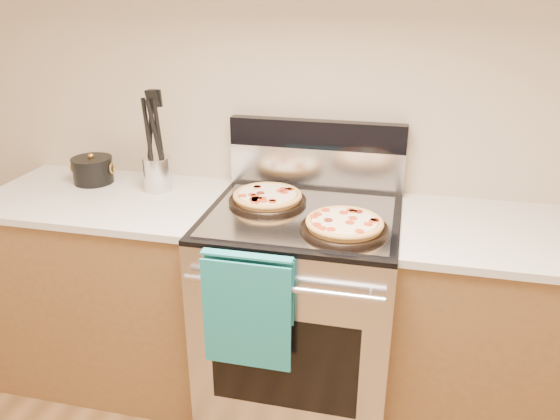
% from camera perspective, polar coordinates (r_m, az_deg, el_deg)
% --- Properties ---
extents(wall_back, '(4.00, 0.00, 4.00)m').
position_cam_1_polar(wall_back, '(2.36, 4.17, 12.61)').
color(wall_back, '#C2AD8C').
rests_on(wall_back, ground).
extents(range_body, '(0.76, 0.68, 0.90)m').
position_cam_1_polar(range_body, '(2.37, 2.17, -10.87)').
color(range_body, '#B7B7BC').
rests_on(range_body, ground).
extents(oven_window, '(0.56, 0.01, 0.40)m').
position_cam_1_polar(oven_window, '(2.11, 0.36, -15.80)').
color(oven_window, black).
rests_on(oven_window, range_body).
extents(cooktop, '(0.76, 0.68, 0.02)m').
position_cam_1_polar(cooktop, '(2.15, 2.35, -0.62)').
color(cooktop, black).
rests_on(cooktop, range_body).
extents(backsplash_lower, '(0.76, 0.06, 0.18)m').
position_cam_1_polar(backsplash_lower, '(2.40, 3.79, 4.44)').
color(backsplash_lower, silver).
rests_on(backsplash_lower, cooktop).
extents(backsplash_upper, '(0.76, 0.06, 0.12)m').
position_cam_1_polar(backsplash_upper, '(2.36, 3.88, 7.90)').
color(backsplash_upper, black).
rests_on(backsplash_upper, backsplash_lower).
extents(oven_handle, '(0.70, 0.03, 0.03)m').
position_cam_1_polar(oven_handle, '(1.87, 0.12, -8.17)').
color(oven_handle, silver).
rests_on(oven_handle, range_body).
extents(dish_towel, '(0.32, 0.05, 0.42)m').
position_cam_1_polar(dish_towel, '(1.95, -3.37, -10.26)').
color(dish_towel, teal).
rests_on(dish_towel, oven_handle).
extents(foil_sheet, '(0.70, 0.55, 0.01)m').
position_cam_1_polar(foil_sheet, '(2.12, 2.21, -0.61)').
color(foil_sheet, gray).
rests_on(foil_sheet, cooktop).
extents(cabinet_left, '(1.00, 0.62, 0.88)m').
position_cam_1_polar(cabinet_left, '(2.68, -16.70, -7.90)').
color(cabinet_left, brown).
rests_on(cabinet_left, ground).
extents(countertop_left, '(1.02, 0.64, 0.03)m').
position_cam_1_polar(countertop_left, '(2.49, -17.86, 1.18)').
color(countertop_left, beige).
rests_on(countertop_left, cabinet_left).
extents(cabinet_right, '(1.00, 0.62, 0.88)m').
position_cam_1_polar(cabinet_right, '(2.43, 23.64, -12.39)').
color(cabinet_right, brown).
rests_on(cabinet_right, ground).
extents(countertop_right, '(1.02, 0.64, 0.03)m').
position_cam_1_polar(countertop_right, '(2.22, 25.47, -2.65)').
color(countertop_right, beige).
rests_on(countertop_right, cabinet_right).
extents(pepperoni_pizza_back, '(0.38, 0.38, 0.04)m').
position_cam_1_polar(pepperoni_pizza_back, '(2.23, -1.32, 1.30)').
color(pepperoni_pizza_back, '#C4823C').
rests_on(pepperoni_pizza_back, foil_sheet).
extents(pepperoni_pizza_front, '(0.40, 0.40, 0.04)m').
position_cam_1_polar(pepperoni_pizza_front, '(2.00, 6.75, -1.55)').
color(pepperoni_pizza_front, '#C4823C').
rests_on(pepperoni_pizza_front, foil_sheet).
extents(utensil_crock, '(0.15, 0.15, 0.15)m').
position_cam_1_polar(utensil_crock, '(2.45, -12.68, 3.72)').
color(utensil_crock, silver).
rests_on(utensil_crock, countertop_left).
extents(saucepan, '(0.20, 0.20, 0.11)m').
position_cam_1_polar(saucepan, '(2.64, -18.96, 3.86)').
color(saucepan, black).
rests_on(saucepan, countertop_left).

